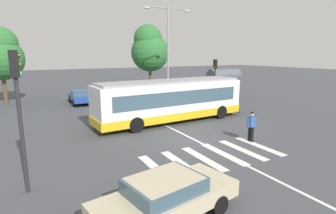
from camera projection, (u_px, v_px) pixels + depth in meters
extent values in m
plane|color=#424449|center=(192.00, 141.00, 15.31)|extent=(160.00, 160.00, 0.00)
cylinder|color=black|center=(202.00, 107.00, 22.57)|extent=(1.02, 0.36, 1.00)
cylinder|color=black|center=(221.00, 112.00, 20.62)|extent=(1.02, 0.36, 1.00)
cylinder|color=black|center=(122.00, 117.00, 18.86)|extent=(1.02, 0.36, 1.00)
cylinder|color=black|center=(136.00, 125.00, 16.90)|extent=(1.02, 0.36, 1.00)
cube|color=white|center=(171.00, 100.00, 19.40)|extent=(11.34, 3.23, 2.55)
cube|color=gold|center=(171.00, 113.00, 19.60)|extent=(11.45, 3.27, 0.55)
cube|color=#3D5666|center=(171.00, 96.00, 19.34)|extent=(10.00, 3.20, 0.96)
cube|color=#3D5666|center=(228.00, 91.00, 22.26)|extent=(0.18, 2.24, 1.63)
cube|color=black|center=(228.00, 81.00, 22.09)|extent=(0.18, 1.94, 0.28)
cube|color=#99999E|center=(171.00, 81.00, 19.14)|extent=(10.88, 3.00, 0.16)
cube|color=#28282B|center=(228.00, 108.00, 22.60)|extent=(0.28, 2.55, 0.36)
cylinder|color=black|center=(249.00, 134.00, 15.30)|extent=(0.16, 0.16, 0.85)
cylinder|color=black|center=(252.00, 135.00, 15.12)|extent=(0.16, 0.16, 0.85)
cube|color=#2D569E|center=(252.00, 122.00, 15.07)|extent=(0.41, 0.28, 0.60)
cylinder|color=#2D569E|center=(249.00, 123.00, 14.95)|extent=(0.10, 0.10, 0.55)
cylinder|color=#2D569E|center=(255.00, 122.00, 15.19)|extent=(0.10, 0.10, 0.55)
sphere|color=tan|center=(252.00, 115.00, 14.99)|extent=(0.22, 0.22, 0.22)
sphere|color=black|center=(252.00, 113.00, 14.97)|extent=(0.19, 0.19, 0.19)
cylinder|color=black|center=(183.00, 185.00, 9.54)|extent=(0.67, 0.31, 0.64)
cylinder|color=black|center=(219.00, 205.00, 8.26)|extent=(0.67, 0.31, 0.64)
cylinder|color=black|center=(112.00, 213.00, 7.84)|extent=(0.67, 0.31, 0.64)
cube|color=#C6B793|center=(167.00, 199.00, 7.99)|extent=(4.75, 2.57, 0.52)
cube|color=#3D5666|center=(165.00, 185.00, 7.84)|extent=(2.41, 1.95, 0.44)
cube|color=#C6B793|center=(165.00, 179.00, 7.80)|extent=(2.22, 1.85, 0.09)
cylinder|color=black|center=(70.00, 99.00, 27.71)|extent=(0.22, 0.64, 0.64)
cylinder|color=black|center=(87.00, 98.00, 28.45)|extent=(0.22, 0.64, 0.64)
cylinder|color=black|center=(74.00, 103.00, 25.27)|extent=(0.22, 0.64, 0.64)
cylinder|color=black|center=(92.00, 102.00, 26.01)|extent=(0.22, 0.64, 0.64)
cube|color=#234293|center=(81.00, 97.00, 26.80)|extent=(1.93, 4.54, 0.52)
cube|color=#3D5666|center=(80.00, 93.00, 26.62)|extent=(1.66, 2.20, 0.44)
cube|color=#234293|center=(80.00, 91.00, 26.59)|extent=(1.58, 2.02, 0.09)
cylinder|color=black|center=(96.00, 97.00, 29.16)|extent=(0.24, 0.65, 0.64)
cylinder|color=black|center=(111.00, 96.00, 29.84)|extent=(0.24, 0.65, 0.64)
cylinder|color=black|center=(100.00, 101.00, 26.67)|extent=(0.24, 0.65, 0.64)
cylinder|color=black|center=(117.00, 99.00, 27.35)|extent=(0.24, 0.65, 0.64)
cube|color=black|center=(106.00, 95.00, 28.19)|extent=(2.12, 4.61, 0.52)
cube|color=#3D5666|center=(106.00, 91.00, 28.02)|extent=(1.75, 2.26, 0.44)
cube|color=black|center=(106.00, 89.00, 27.98)|extent=(1.66, 2.08, 0.09)
cylinder|color=black|center=(118.00, 95.00, 30.24)|extent=(0.21, 0.64, 0.64)
cylinder|color=black|center=(132.00, 94.00, 31.01)|extent=(0.21, 0.64, 0.64)
cylinder|color=black|center=(126.00, 99.00, 27.82)|extent=(0.21, 0.64, 0.64)
cylinder|color=black|center=(141.00, 98.00, 28.59)|extent=(0.21, 0.64, 0.64)
cube|color=#196B70|center=(129.00, 93.00, 29.35)|extent=(1.86, 4.51, 0.52)
cube|color=#3D5666|center=(129.00, 89.00, 29.18)|extent=(1.62, 2.17, 0.44)
cube|color=#196B70|center=(129.00, 87.00, 29.14)|extent=(1.54, 1.99, 0.09)
cylinder|color=black|center=(142.00, 93.00, 31.50)|extent=(0.22, 0.65, 0.64)
cylinder|color=black|center=(155.00, 93.00, 32.23)|extent=(0.22, 0.65, 0.64)
cylinder|color=black|center=(151.00, 97.00, 29.05)|extent=(0.22, 0.65, 0.64)
cylinder|color=black|center=(165.00, 96.00, 29.78)|extent=(0.22, 0.65, 0.64)
cube|color=#C6B793|center=(153.00, 92.00, 30.58)|extent=(1.98, 4.56, 0.52)
cube|color=#3D5666|center=(154.00, 88.00, 30.41)|extent=(1.68, 2.22, 0.44)
cube|color=#C6B793|center=(154.00, 86.00, 30.37)|extent=(1.60, 2.03, 0.09)
cylinder|color=#28282B|center=(22.00, 137.00, 9.29)|extent=(0.14, 0.14, 4.13)
cube|color=black|center=(14.00, 64.00, 8.80)|extent=(0.28, 0.32, 0.90)
cylinder|color=#410907|center=(19.00, 56.00, 8.82)|extent=(0.04, 0.20, 0.20)
cylinder|color=#463707|center=(20.00, 65.00, 8.88)|extent=(0.04, 0.20, 0.20)
cylinder|color=green|center=(21.00, 74.00, 8.94)|extent=(0.04, 0.20, 0.20)
cylinder|color=#28282B|center=(215.00, 87.00, 26.21)|extent=(0.14, 0.14, 3.48)
cube|color=black|center=(215.00, 64.00, 25.78)|extent=(0.28, 0.32, 0.90)
cylinder|color=#410907|center=(214.00, 61.00, 25.65)|extent=(0.04, 0.20, 0.20)
cylinder|color=#463707|center=(214.00, 64.00, 25.71)|extent=(0.04, 0.20, 0.20)
cylinder|color=green|center=(214.00, 68.00, 25.77)|extent=(0.04, 0.20, 0.20)
cylinder|color=#28282B|center=(210.00, 88.00, 29.71)|extent=(0.12, 0.12, 2.30)
cylinder|color=#28282B|center=(236.00, 86.00, 31.46)|extent=(0.12, 0.12, 2.30)
cube|color=slate|center=(220.00, 86.00, 31.16)|extent=(3.61, 0.04, 1.93)
cylinder|color=#515660|center=(224.00, 76.00, 30.32)|extent=(3.84, 1.54, 1.54)
cube|color=#4C3823|center=(223.00, 93.00, 30.72)|extent=(3.01, 0.36, 0.08)
cylinder|color=#939399|center=(168.00, 56.00, 26.73)|extent=(0.20, 0.20, 9.38)
cylinder|color=#939399|center=(178.00, 9.00, 26.36)|extent=(2.24, 0.10, 0.10)
ellipsoid|color=silver|center=(188.00, 11.00, 26.91)|extent=(0.60, 0.32, 0.20)
cylinder|color=#939399|center=(158.00, 7.00, 25.32)|extent=(2.24, 0.10, 0.10)
ellipsoid|color=silver|center=(147.00, 8.00, 24.82)|extent=(0.60, 0.32, 0.20)
cylinder|color=brown|center=(5.00, 89.00, 26.43)|extent=(0.36, 0.36, 2.99)
sphere|color=#2D7033|center=(1.00, 59.00, 25.85)|extent=(4.17, 4.17, 4.17)
sphere|color=#2D7033|center=(0.00, 43.00, 25.54)|extent=(3.13, 3.13, 3.13)
cylinder|color=brown|center=(150.00, 79.00, 35.56)|extent=(0.36, 0.36, 3.34)
sphere|color=#2D7033|center=(150.00, 53.00, 34.90)|extent=(4.91, 4.91, 4.91)
sphere|color=#2D7033|center=(148.00, 39.00, 34.50)|extent=(3.69, 3.69, 3.69)
cube|color=silver|center=(157.00, 169.00, 11.62)|extent=(0.45, 3.30, 0.01)
cube|color=silver|center=(181.00, 163.00, 12.19)|extent=(0.45, 3.30, 0.01)
cube|color=silver|center=(203.00, 158.00, 12.77)|extent=(0.45, 3.30, 0.01)
cube|color=silver|center=(223.00, 154.00, 13.34)|extent=(0.45, 3.30, 0.01)
cube|color=silver|center=(242.00, 150.00, 13.92)|extent=(0.45, 3.30, 0.01)
cube|color=silver|center=(259.00, 146.00, 14.50)|extent=(0.45, 3.30, 0.01)
cube|color=silver|center=(178.00, 132.00, 17.17)|extent=(0.16, 24.00, 0.01)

